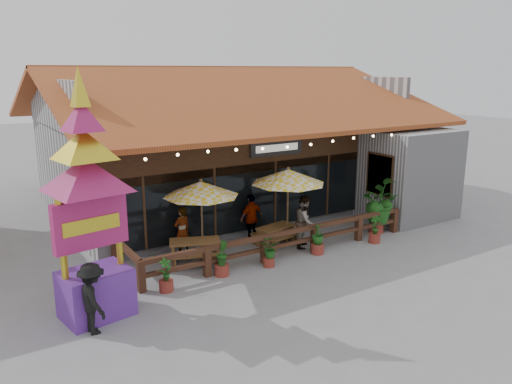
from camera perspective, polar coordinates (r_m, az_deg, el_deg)
ground at (r=17.64m, az=6.91°, el=-5.90°), size 100.00×100.00×0.00m
restaurant_building at (r=22.56m, az=-3.03°, el=4.30°), size 15.50×14.73×6.09m
patio_railing at (r=15.97m, az=1.25°, el=-5.59°), size 10.00×2.60×0.92m
umbrella_left at (r=15.81m, az=-6.30°, el=0.33°), size 3.00×3.00×2.59m
umbrella_right at (r=16.97m, az=3.69°, el=1.74°), size 3.27×3.27×2.73m
picnic_table_left at (r=15.79m, az=-6.99°, el=-6.34°), size 1.96×1.84×0.75m
picnic_table_right at (r=17.35m, az=2.28°, el=-4.59°), size 1.59×1.44×0.66m
thai_sign_tower at (r=12.17m, az=-18.77°, el=1.17°), size 2.75×2.75×6.45m
tropical_plant at (r=18.95m, az=13.74°, el=-1.22°), size 1.79×1.86×1.98m
diner_a at (r=16.40m, az=-8.43°, el=-4.46°), size 0.68×0.53×1.64m
diner_b at (r=17.07m, az=5.63°, el=-3.38°), size 1.10×1.09×1.79m
diner_c at (r=17.56m, az=-0.53°, el=-2.97°), size 1.05×0.58×1.70m
pedestrian at (r=12.19m, az=-18.19°, el=-11.48°), size 0.74×1.15×1.69m
planter_a at (r=14.02m, az=-10.26°, el=-9.59°), size 0.39×0.39×0.96m
planter_b at (r=14.81m, az=-3.95°, el=-7.77°), size 0.45×0.49×1.06m
planter_c at (r=15.43m, az=1.48°, el=-6.80°), size 0.69×0.70×0.87m
planter_d at (r=16.58m, az=7.07°, el=-5.36°), size 0.54×0.54×1.05m
planter_e at (r=18.00m, az=13.41°, el=-4.39°), size 0.40×0.40×0.99m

